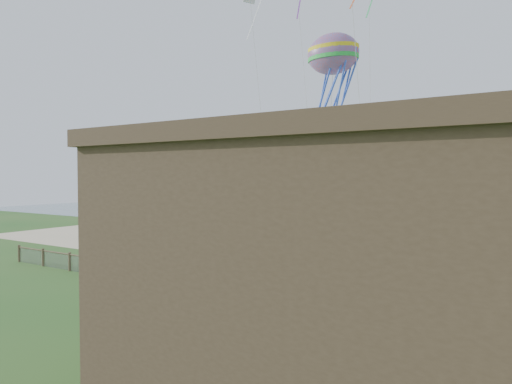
# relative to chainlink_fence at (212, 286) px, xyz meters

# --- Properties ---
(ground) EXTENTS (160.00, 160.00, 0.00)m
(ground) POSITION_rel_chainlink_fence_xyz_m (0.00, -6.00, -0.55)
(ground) COLOR #24591E
(ground) RESTS_ON ground
(sand_beach) EXTENTS (72.00, 20.00, 0.02)m
(sand_beach) POSITION_rel_chainlink_fence_xyz_m (0.00, 16.00, -0.55)
(sand_beach) COLOR #C6BA8F
(sand_beach) RESTS_ON ground
(ocean) EXTENTS (160.00, 68.00, 0.02)m
(ocean) POSITION_rel_chainlink_fence_xyz_m (0.00, 60.00, -0.55)
(ocean) COLOR slate
(ocean) RESTS_ON ground
(chainlink_fence) EXTENTS (36.20, 0.20, 1.25)m
(chainlink_fence) POSITION_rel_chainlink_fence_xyz_m (0.00, 0.00, 0.00)
(chainlink_fence) COLOR brown
(chainlink_fence) RESTS_ON ground
(motel) EXTENTS (15.00, 10.00, 7.00)m
(motel) POSITION_rel_chainlink_fence_xyz_m (13.00, -7.00, 2.95)
(motel) COLOR #493627
(motel) RESTS_ON ground
(motel_deck) EXTENTS (15.00, 2.00, 0.50)m
(motel_deck) POSITION_rel_chainlink_fence_xyz_m (13.00, -1.00, -0.30)
(motel_deck) COLOR brown
(motel_deck) RESTS_ON ground
(picnic_table) EXTENTS (2.41, 2.14, 0.84)m
(picnic_table) POSITION_rel_chainlink_fence_xyz_m (1.82, -1.00, -0.13)
(picnic_table) COLOR brown
(picnic_table) RESTS_ON ground
(octopus_kite) EXTENTS (3.62, 2.58, 7.37)m
(octopus_kite) POSITION_rel_chainlink_fence_xyz_m (2.32, 10.35, 12.15)
(octopus_kite) COLOR red
(kite_white) EXTENTS (2.30, 1.95, 3.18)m
(kite_white) POSITION_rel_chainlink_fence_xyz_m (-3.70, 9.29, 17.95)
(kite_white) COLOR white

